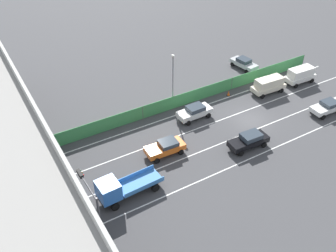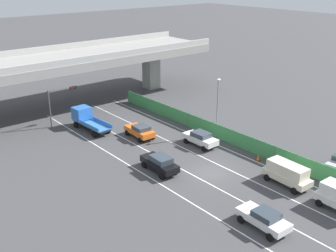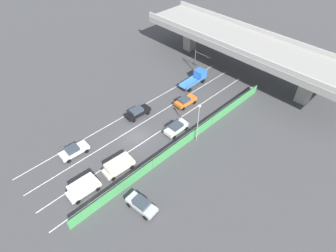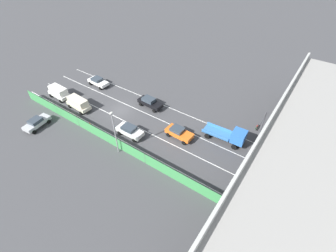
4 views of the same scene
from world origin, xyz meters
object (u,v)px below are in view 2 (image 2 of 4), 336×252
Objects in this scene: car_hatchback_white at (200,138)px; flatbed_truck_blue at (86,118)px; street_lamp at (218,102)px; traffic_light at (60,98)px; car_sedan_black at (160,163)px; traffic_cone at (258,158)px; car_van_cream at (287,173)px; car_sedan_white at (264,218)px; car_taxi_orange at (140,131)px.

flatbed_truck_blue is at bearing 118.67° from car_hatchback_white.
car_hatchback_white is 5.01m from street_lamp.
flatbed_truck_blue is (-7.26, 13.27, 0.38)m from car_hatchback_white.
traffic_light is at bearing 129.34° from street_lamp.
car_sedan_black is 15.28m from flatbed_truck_blue.
street_lamp is 10.24× the size of traffic_cone.
traffic_cone is (1.98, -6.74, -0.60)m from car_hatchback_white.
car_van_cream is 0.97× the size of traffic_light.
street_lamp is (10.88, 15.62, 3.45)m from car_sedan_white.
car_hatchback_white is 16.41m from car_sedan_white.
traffic_cone is (9.30, 7.95, -0.54)m from car_sedan_white.
car_sedan_white is at bearing -90.12° from flatbed_truck_blue.
car_van_cream is 13.51m from street_lamp.
traffic_light is (-1.83, 3.11, 2.25)m from flatbed_truck_blue.
car_hatchback_white reaches higher than traffic_cone.
flatbed_truck_blue reaches higher than car_hatchback_white.
street_lamp is (10.82, -12.34, 3.02)m from flatbed_truck_blue.
flatbed_truck_blue is 22.07m from traffic_cone.
car_hatchback_white is 0.61× the size of street_lamp.
car_hatchback_white is at bearing 106.40° from traffic_cone.
car_sedan_black is 0.94× the size of traffic_light.
car_sedan_white is 6.36× the size of traffic_cone.
flatbed_truck_blue is 16.69m from street_lamp.
car_sedan_black is 11.98m from street_lamp.
car_hatchback_white is 0.68× the size of flatbed_truck_blue.
car_taxi_orange is 0.97× the size of car_sedan_white.
car_taxi_orange reaches higher than traffic_cone.
street_lamp reaches higher than car_taxi_orange.
traffic_light is at bearing 117.29° from car_taxi_orange.
car_taxi_orange is at bearing 102.04° from car_van_cream.
car_taxi_orange is 0.88× the size of traffic_light.
car_sedan_white is (-3.40, -21.04, -0.02)m from car_taxi_orange.
flatbed_truck_blue is 0.89× the size of street_lamp.
car_taxi_orange is 9.85m from street_lamp.
car_sedan_white is 0.70× the size of flatbed_truck_blue.
car_taxi_orange is at bearing 114.25° from traffic_cone.
street_lamp is at bearing -50.66° from traffic_light.
traffic_light is 19.98m from street_lamp.
flatbed_truck_blue is 1.29× the size of traffic_light.
car_sedan_white is at bearing -124.86° from street_lamp.
car_sedan_black reaches higher than traffic_cone.
car_hatchback_white is 0.93× the size of car_sedan_black.
traffic_light is 25.84m from traffic_cone.
car_hatchback_white is 7.06m from traffic_cone.
car_van_cream reaches higher than car_sedan_black.
street_lamp reaches higher than car_sedan_black.
car_hatchback_white is 18.91m from traffic_light.
traffic_light reaches higher than traffic_cone.
car_hatchback_white reaches higher than car_taxi_orange.
street_lamp is (3.57, 0.93, 3.40)m from car_hatchback_white.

